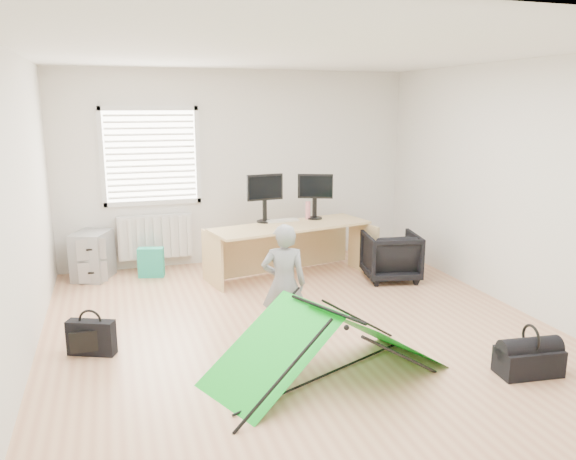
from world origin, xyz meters
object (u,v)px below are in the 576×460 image
object	(u,v)px
storage_crate	(385,251)
laptop_bag	(91,338)
thermos	(308,210)
person	(284,284)
monitor_left	(265,205)
kite	(326,343)
office_chair	(391,256)
desk	(291,252)
duffel_bag	(529,361)
monitor_right	(315,203)
filing_cabinet	(93,255)

from	to	relation	value
storage_crate	laptop_bag	size ratio (longest dim) A/B	1.06
thermos	person	size ratio (longest dim) A/B	0.21
person	laptop_bag	bearing A→B (deg)	6.26
thermos	storage_crate	bearing A→B (deg)	7.28
monitor_left	thermos	world-z (taller)	monitor_left
kite	office_chair	bearing A→B (deg)	28.17
storage_crate	laptop_bag	world-z (taller)	laptop_bag
desk	monitor_left	bearing A→B (deg)	122.30
monitor_left	duffel_bag	distance (m)	3.79
monitor_right	filing_cabinet	bearing A→B (deg)	-167.05
office_chair	kite	bearing A→B (deg)	62.99
person	thermos	bearing A→B (deg)	-99.94
filing_cabinet	storage_crate	xyz separation A→B (m)	(4.08, -0.30, -0.18)
desk	monitor_left	xyz separation A→B (m)	(-0.27, 0.28, 0.59)
filing_cabinet	kite	bearing A→B (deg)	-37.80
filing_cabinet	monitor_right	size ratio (longest dim) A/B	1.33
thermos	monitor_right	bearing A→B (deg)	-11.07
monitor_left	duffel_bag	size ratio (longest dim) A/B	0.92
office_chair	monitor_left	bearing A→B (deg)	-14.44
thermos	storage_crate	size ratio (longest dim) A/B	0.53
thermos	duffel_bag	world-z (taller)	thermos
laptop_bag	monitor_left	bearing A→B (deg)	65.23
person	office_chair	bearing A→B (deg)	-127.44
filing_cabinet	laptop_bag	distance (m)	2.41
filing_cabinet	thermos	world-z (taller)	thermos
office_chair	desk	bearing A→B (deg)	-8.51
filing_cabinet	person	size ratio (longest dim) A/B	0.54
monitor_left	office_chair	world-z (taller)	monitor_left
kite	person	bearing A→B (deg)	75.76
monitor_left	monitor_right	distance (m)	0.70
filing_cabinet	office_chair	world-z (taller)	same
office_chair	laptop_bag	size ratio (longest dim) A/B	1.59
monitor_left	desk	bearing A→B (deg)	-52.04
thermos	monitor_left	bearing A→B (deg)	-178.19
desk	monitor_left	world-z (taller)	monitor_left
thermos	laptop_bag	xyz separation A→B (m)	(-2.77, -1.94, -0.67)
kite	filing_cabinet	bearing A→B (deg)	95.46
laptop_bag	monitor_right	bearing A→B (deg)	57.52
storage_crate	monitor_right	bearing A→B (deg)	-171.36
monitor_left	kite	world-z (taller)	monitor_left
thermos	laptop_bag	size ratio (longest dim) A/B	0.56
office_chair	kite	xyz separation A→B (m)	(-1.77, -2.25, -0.01)
monitor_left	storage_crate	xyz separation A→B (m)	(1.88, 0.18, -0.82)
monitor_right	person	world-z (taller)	same
thermos	storage_crate	world-z (taller)	thermos
desk	thermos	distance (m)	0.66
desk	monitor_left	size ratio (longest dim) A/B	4.29
kite	thermos	bearing A→B (deg)	49.79
desk	duffel_bag	size ratio (longest dim) A/B	3.95
person	duffel_bag	world-z (taller)	person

